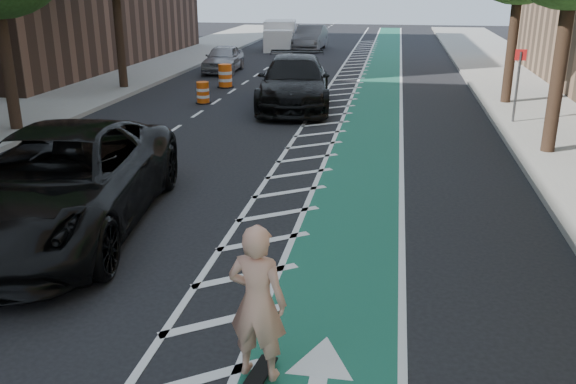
% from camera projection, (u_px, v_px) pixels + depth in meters
% --- Properties ---
extents(ground, '(120.00, 120.00, 0.00)m').
position_uv_depth(ground, '(158.00, 269.00, 10.12)').
color(ground, black).
rests_on(ground, ground).
extents(bike_lane, '(2.00, 90.00, 0.01)m').
position_uv_depth(bike_lane, '(369.00, 134.00, 18.93)').
color(bike_lane, '#1A5C4A').
rests_on(bike_lane, ground).
extents(buffer_strip, '(1.40, 90.00, 0.01)m').
position_uv_depth(buffer_strip, '(321.00, 132.00, 19.18)').
color(buffer_strip, silver).
rests_on(buffer_strip, ground).
extents(sidewalk_left, '(5.00, 90.00, 0.15)m').
position_uv_depth(sidewalk_left, '(3.00, 117.00, 20.94)').
color(sidewalk_left, gray).
rests_on(sidewalk_left, ground).
extents(curb_right, '(0.12, 90.00, 0.16)m').
position_uv_depth(curb_right, '(505.00, 137.00, 18.25)').
color(curb_right, gray).
rests_on(curb_right, ground).
extents(curb_left, '(0.12, 90.00, 0.16)m').
position_uv_depth(curb_left, '(69.00, 120.00, 20.54)').
color(curb_left, gray).
rests_on(curb_left, ground).
extents(sign_post, '(0.35, 0.08, 2.47)m').
position_uv_depth(sign_post, '(517.00, 85.00, 19.60)').
color(sign_post, '#4C4C4C').
rests_on(sign_post, ground).
extents(skateboard, '(0.33, 0.80, 0.10)m').
position_uv_depth(skateboard, '(259.00, 375.00, 7.28)').
color(skateboard, black).
rests_on(skateboard, ground).
extents(skateboarder, '(0.76, 0.56, 1.92)m').
position_uv_depth(skateboarder, '(257.00, 303.00, 6.95)').
color(skateboarder, tan).
rests_on(skateboarder, skateboard).
extents(suv_near, '(4.10, 7.32, 1.93)m').
position_uv_depth(suv_near, '(58.00, 182.00, 11.40)').
color(suv_near, black).
rests_on(suv_near, ground).
extents(suv_far, '(3.38, 6.68, 1.86)m').
position_uv_depth(suv_far, '(294.00, 82.00, 22.77)').
color(suv_far, black).
rests_on(suv_far, ground).
extents(car_silver, '(1.80, 4.12, 1.38)m').
position_uv_depth(car_silver, '(223.00, 58.00, 31.58)').
color(car_silver, '#A2A1A6').
rests_on(car_silver, ground).
extents(car_grey, '(1.88, 5.05, 1.65)m').
position_uv_depth(car_grey, '(310.00, 38.00, 41.44)').
color(car_grey, '#57585C').
rests_on(car_grey, ground).
extents(box_truck, '(2.58, 4.76, 1.89)m').
position_uv_depth(box_truck, '(280.00, 36.00, 41.82)').
color(box_truck, white).
rests_on(box_truck, ground).
extents(barrel_a, '(0.73, 0.73, 0.99)m').
position_uv_depth(barrel_a, '(138.00, 156.00, 14.89)').
color(barrel_a, '#FE5E0D').
rests_on(barrel_a, ground).
extents(barrel_b, '(0.61, 0.61, 0.83)m').
position_uv_depth(barrel_b, '(203.00, 93.00, 23.60)').
color(barrel_b, '#E1520B').
rests_on(barrel_b, ground).
extents(barrel_c, '(0.75, 0.75, 1.02)m').
position_uv_depth(barrel_c, '(225.00, 77.00, 27.06)').
color(barrel_c, '#FE5C0D').
rests_on(barrel_c, ground).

